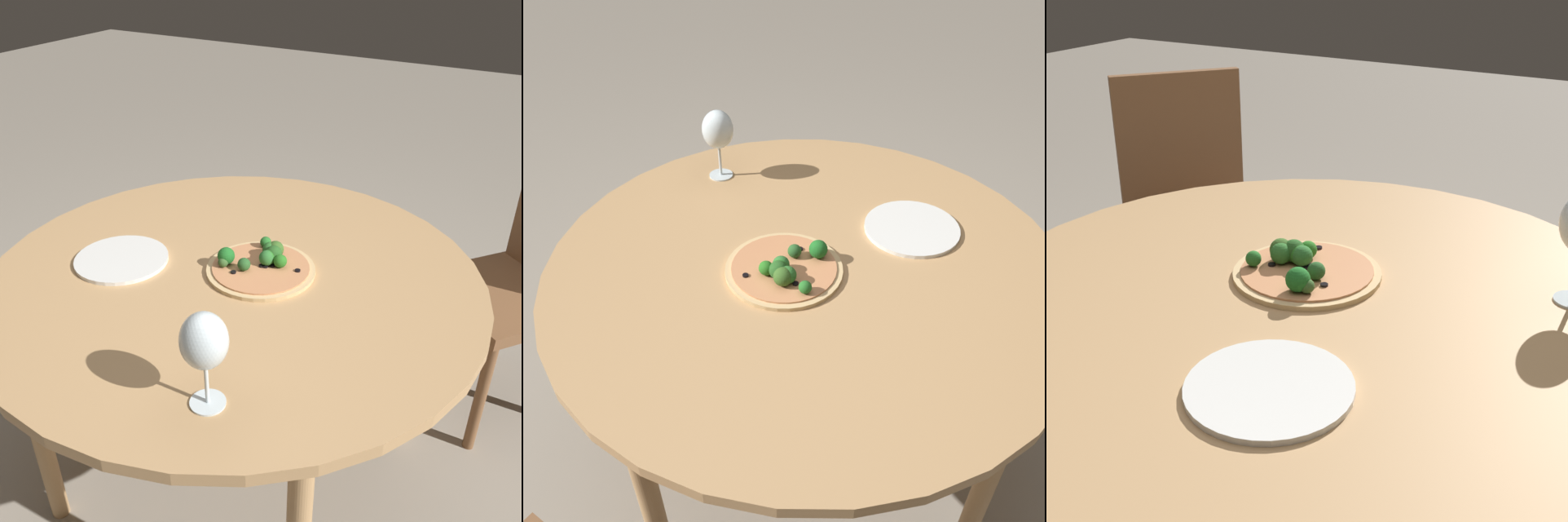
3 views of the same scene
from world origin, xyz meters
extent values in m
plane|color=gray|center=(0.00, 0.00, 0.00)|extent=(12.00, 12.00, 0.00)
cylinder|color=tan|center=(0.00, 0.00, 0.73)|extent=(1.23, 1.23, 0.03)
cylinder|color=tan|center=(-0.38, -0.38, 0.36)|extent=(0.05, 0.05, 0.72)
cylinder|color=tan|center=(0.38, -0.38, 0.36)|extent=(0.05, 0.05, 0.72)
cylinder|color=tan|center=(0.38, 0.38, 0.36)|extent=(0.05, 0.05, 0.72)
cube|color=brown|center=(-0.58, -0.70, 0.45)|extent=(0.56, 0.56, 0.04)
cylinder|color=brown|center=(-0.34, -0.68, 0.22)|extent=(0.04, 0.04, 0.43)
cylinder|color=brown|center=(-0.60, -0.46, 0.22)|extent=(0.04, 0.04, 0.43)
cylinder|color=brown|center=(-0.55, -0.94, 0.22)|extent=(0.04, 0.04, 0.43)
cylinder|color=tan|center=(-0.06, -0.03, 0.75)|extent=(0.27, 0.27, 0.01)
cylinder|color=tan|center=(-0.06, -0.03, 0.76)|extent=(0.24, 0.24, 0.00)
sphere|color=#335827|center=(0.02, 0.01, 0.77)|extent=(0.03, 0.03, 0.03)
sphere|color=#256A1F|center=(-0.07, -0.06, 0.78)|extent=(0.04, 0.04, 0.04)
sphere|color=#2C6A29|center=(-0.05, -0.09, 0.78)|extent=(0.04, 0.04, 0.04)
sphere|color=#24551F|center=(-0.07, -0.07, 0.78)|extent=(0.04, 0.04, 0.04)
sphere|color=#266C1E|center=(-0.10, -0.06, 0.78)|extent=(0.03, 0.03, 0.03)
sphere|color=#2A692B|center=(-0.07, -0.05, 0.78)|extent=(0.04, 0.04, 0.04)
sphere|color=#246725|center=(-0.02, -0.13, 0.77)|extent=(0.03, 0.03, 0.03)
sphere|color=#265524|center=(-0.03, 0.00, 0.77)|extent=(0.03, 0.03, 0.03)
sphere|color=#345B21|center=(-0.07, -0.10, 0.78)|extent=(0.04, 0.04, 0.04)
sphere|color=#1C6422|center=(0.03, -0.01, 0.78)|extent=(0.04, 0.04, 0.04)
cylinder|color=black|center=(-0.06, -0.04, 0.76)|extent=(0.01, 0.01, 0.00)
cylinder|color=black|center=(-0.04, -0.10, 0.76)|extent=(0.01, 0.01, 0.00)
cylinder|color=black|center=(-0.07, -0.04, 0.76)|extent=(0.01, 0.01, 0.00)
cylinder|color=black|center=(-0.15, -0.06, 0.76)|extent=(0.01, 0.01, 0.00)
cylinder|color=black|center=(-0.01, 0.02, 0.76)|extent=(0.01, 0.01, 0.00)
cylinder|color=black|center=(-0.08, -0.05, 0.76)|extent=(0.01, 0.01, 0.00)
cylinder|color=silver|center=(-0.20, 0.41, 0.75)|extent=(0.07, 0.07, 0.00)
cylinder|color=silver|center=(-0.20, 0.41, 0.79)|extent=(0.01, 0.01, 0.09)
ellipsoid|color=silver|center=(-0.20, 0.41, 0.89)|extent=(0.09, 0.09, 0.11)
cylinder|color=silver|center=(0.28, 0.10, 0.75)|extent=(0.24, 0.24, 0.01)
camera|label=1|loc=(-0.67, 1.03, 1.51)|focal=40.00mm
camera|label=2|loc=(-0.15, -1.06, 1.61)|focal=40.00mm
camera|label=3|loc=(0.97, 0.56, 1.34)|focal=50.00mm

